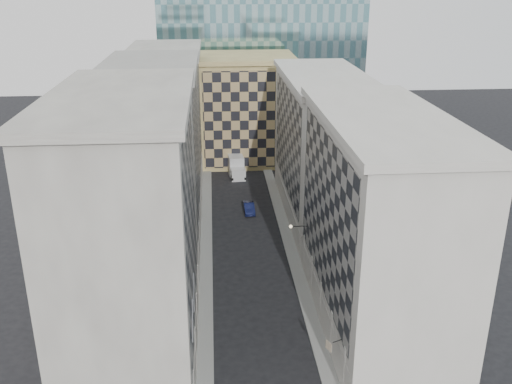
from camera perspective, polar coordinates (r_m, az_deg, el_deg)
sidewalk_west at (r=70.05m, az=-5.01°, el=-6.23°), size 1.50×100.00×0.15m
sidewalk_east at (r=70.65m, az=3.58°, el=-5.94°), size 1.50×100.00×0.15m
bldg_left_a at (r=48.30m, az=-12.26°, el=-4.29°), size 10.80×22.80×23.70m
bldg_left_b at (r=68.86m, az=-9.98°, el=3.18°), size 10.80×22.80×22.70m
bldg_left_c at (r=90.10m, az=-8.76°, el=7.17°), size 10.80×22.80×21.70m
bldg_right_a at (r=54.14m, az=11.91°, el=-3.15°), size 10.80×26.80×20.70m
bldg_right_b at (r=78.96m, az=6.64°, el=4.56°), size 10.80×28.80×19.70m
tan_block at (r=102.88m, az=-0.99°, el=8.35°), size 16.80×14.80×18.80m
church_tower at (r=114.46m, az=-2.56°, el=18.48°), size 7.20×7.20×51.50m
flagpoles_left at (r=45.29m, az=-6.30°, el=-11.25°), size 0.10×6.33×2.33m
bracket_lamp at (r=62.52m, az=3.66°, el=-3.46°), size 1.98×0.36×0.36m
box_truck at (r=96.26m, az=-1.97°, el=2.48°), size 2.89×6.15×3.28m
dark_car at (r=81.48m, az=-0.70°, el=-1.61°), size 1.59×4.23×1.38m
shop_sign at (r=48.29m, az=7.34°, el=-14.98°), size 1.30×0.73×0.85m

